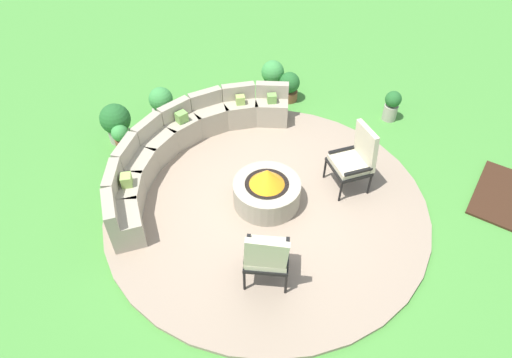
{
  "coord_description": "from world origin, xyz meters",
  "views": [
    {
      "loc": [
        -4.0,
        -2.46,
        5.09
      ],
      "look_at": [
        0.0,
        0.2,
        0.45
      ],
      "focal_mm": 30.44,
      "sensor_mm": 36.0,
      "label": 1
    }
  ],
  "objects_px": {
    "potted_plant_0": "(273,76)",
    "curved_stone_bench": "(185,144)",
    "potted_plant_2": "(121,137)",
    "potted_plant_5": "(162,103)",
    "fire_pit": "(267,190)",
    "potted_plant_4": "(392,105)",
    "lounge_chair_front_left": "(267,255)",
    "lounge_chair_front_right": "(356,158)",
    "potted_plant_1": "(289,86)",
    "potted_plant_3": "(116,122)"
  },
  "relations": [
    {
      "from": "potted_plant_0",
      "to": "curved_stone_bench",
      "type": "bearing_deg",
      "value": 177.15
    },
    {
      "from": "potted_plant_2",
      "to": "potted_plant_5",
      "type": "distance_m",
      "value": 1.13
    },
    {
      "from": "fire_pit",
      "to": "potted_plant_0",
      "type": "distance_m",
      "value": 3.19
    },
    {
      "from": "potted_plant_4",
      "to": "potted_plant_5",
      "type": "relative_size",
      "value": 0.93
    },
    {
      "from": "lounge_chair_front_left",
      "to": "lounge_chair_front_right",
      "type": "bearing_deg",
      "value": 57.87
    },
    {
      "from": "potted_plant_1",
      "to": "potted_plant_5",
      "type": "height_order",
      "value": "potted_plant_5"
    },
    {
      "from": "potted_plant_1",
      "to": "potted_plant_4",
      "type": "height_order",
      "value": "potted_plant_4"
    },
    {
      "from": "curved_stone_bench",
      "to": "potted_plant_3",
      "type": "xyz_separation_m",
      "value": [
        -0.26,
        1.4,
        0.06
      ]
    },
    {
      "from": "potted_plant_3",
      "to": "potted_plant_2",
      "type": "bearing_deg",
      "value": -122.44
    },
    {
      "from": "potted_plant_0",
      "to": "potted_plant_2",
      "type": "xyz_separation_m",
      "value": [
        -3.03,
        1.28,
        -0.14
      ]
    },
    {
      "from": "potted_plant_5",
      "to": "lounge_chair_front_right",
      "type": "bearing_deg",
      "value": -86.08
    },
    {
      "from": "lounge_chair_front_right",
      "to": "potted_plant_5",
      "type": "height_order",
      "value": "lounge_chair_front_right"
    },
    {
      "from": "lounge_chair_front_left",
      "to": "potted_plant_5",
      "type": "distance_m",
      "value": 4.26
    },
    {
      "from": "fire_pit",
      "to": "lounge_chair_front_right",
      "type": "height_order",
      "value": "lounge_chair_front_right"
    },
    {
      "from": "lounge_chair_front_right",
      "to": "potted_plant_0",
      "type": "bearing_deg",
      "value": 4.84
    },
    {
      "from": "curved_stone_bench",
      "to": "potted_plant_1",
      "type": "height_order",
      "value": "curved_stone_bench"
    },
    {
      "from": "fire_pit",
      "to": "potted_plant_3",
      "type": "bearing_deg",
      "value": 92.38
    },
    {
      "from": "curved_stone_bench",
      "to": "potted_plant_2",
      "type": "relative_size",
      "value": 8.17
    },
    {
      "from": "curved_stone_bench",
      "to": "potted_plant_3",
      "type": "distance_m",
      "value": 1.42
    },
    {
      "from": "lounge_chair_front_right",
      "to": "potted_plant_2",
      "type": "relative_size",
      "value": 2.15
    },
    {
      "from": "potted_plant_1",
      "to": "potted_plant_2",
      "type": "distance_m",
      "value": 3.48
    },
    {
      "from": "potted_plant_3",
      "to": "potted_plant_5",
      "type": "bearing_deg",
      "value": -11.3
    },
    {
      "from": "curved_stone_bench",
      "to": "potted_plant_4",
      "type": "distance_m",
      "value": 4.02
    },
    {
      "from": "potted_plant_0",
      "to": "potted_plant_3",
      "type": "distance_m",
      "value": 3.26
    },
    {
      "from": "lounge_chair_front_left",
      "to": "potted_plant_3",
      "type": "bearing_deg",
      "value": 136.37
    },
    {
      "from": "potted_plant_0",
      "to": "potted_plant_4",
      "type": "height_order",
      "value": "potted_plant_0"
    },
    {
      "from": "lounge_chair_front_right",
      "to": "fire_pit",
      "type": "bearing_deg",
      "value": 87.33
    },
    {
      "from": "curved_stone_bench",
      "to": "potted_plant_2",
      "type": "xyz_separation_m",
      "value": [
        -0.41,
        1.15,
        -0.08
      ]
    },
    {
      "from": "lounge_chair_front_right",
      "to": "curved_stone_bench",
      "type": "bearing_deg",
      "value": 57.65
    },
    {
      "from": "lounge_chair_front_left",
      "to": "potted_plant_2",
      "type": "bearing_deg",
      "value": 137.66
    },
    {
      "from": "potted_plant_0",
      "to": "potted_plant_2",
      "type": "bearing_deg",
      "value": 157.12
    },
    {
      "from": "lounge_chair_front_left",
      "to": "potted_plant_3",
      "type": "height_order",
      "value": "lounge_chair_front_left"
    },
    {
      "from": "potted_plant_0",
      "to": "potted_plant_1",
      "type": "xyz_separation_m",
      "value": [
        0.01,
        -0.4,
        -0.1
      ]
    },
    {
      "from": "lounge_chair_front_left",
      "to": "lounge_chair_front_right",
      "type": "xyz_separation_m",
      "value": [
        2.33,
        -0.16,
        0.02
      ]
    },
    {
      "from": "fire_pit",
      "to": "potted_plant_1",
      "type": "relative_size",
      "value": 1.71
    },
    {
      "from": "potted_plant_1",
      "to": "potted_plant_3",
      "type": "bearing_deg",
      "value": 146.37
    },
    {
      "from": "curved_stone_bench",
      "to": "potted_plant_4",
      "type": "height_order",
      "value": "curved_stone_bench"
    },
    {
      "from": "curved_stone_bench",
      "to": "lounge_chair_front_left",
      "type": "xyz_separation_m",
      "value": [
        -1.34,
        -2.52,
        0.25
      ]
    },
    {
      "from": "potted_plant_2",
      "to": "lounge_chair_front_right",
      "type": "bearing_deg",
      "value": -70.01
    },
    {
      "from": "potted_plant_4",
      "to": "potted_plant_3",
      "type": "bearing_deg",
      "value": 130.93
    },
    {
      "from": "lounge_chair_front_right",
      "to": "potted_plant_5",
      "type": "xyz_separation_m",
      "value": [
        -0.27,
        3.88,
        -0.28
      ]
    },
    {
      "from": "potted_plant_1",
      "to": "potted_plant_2",
      "type": "relative_size",
      "value": 1.18
    },
    {
      "from": "curved_stone_bench",
      "to": "lounge_chair_front_right",
      "type": "height_order",
      "value": "lounge_chair_front_right"
    },
    {
      "from": "fire_pit",
      "to": "curved_stone_bench",
      "type": "relative_size",
      "value": 0.25
    },
    {
      "from": "fire_pit",
      "to": "potted_plant_5",
      "type": "bearing_deg",
      "value": 74.11
    },
    {
      "from": "potted_plant_2",
      "to": "potted_plant_5",
      "type": "relative_size",
      "value": 0.78
    },
    {
      "from": "fire_pit",
      "to": "potted_plant_3",
      "type": "relative_size",
      "value": 1.39
    },
    {
      "from": "fire_pit",
      "to": "potted_plant_4",
      "type": "relative_size",
      "value": 1.71
    },
    {
      "from": "potted_plant_3",
      "to": "potted_plant_5",
      "type": "height_order",
      "value": "potted_plant_3"
    },
    {
      "from": "fire_pit",
      "to": "potted_plant_2",
      "type": "bearing_deg",
      "value": 95.68
    }
  ]
}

